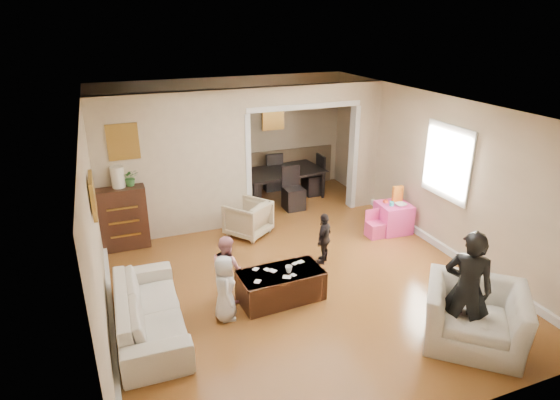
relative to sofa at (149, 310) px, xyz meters
name	(u,v)px	position (x,y,z in m)	size (l,w,h in m)	color
floor	(284,264)	(2.25, 0.97, -0.30)	(7.00, 7.00, 0.00)	#9C6328
partition_left	(175,166)	(0.87, 2.77, 1.00)	(2.75, 0.18, 2.60)	beige
partition_right	(364,146)	(4.72, 2.77, 1.00)	(0.55, 0.18, 2.60)	beige
partition_header	(304,94)	(3.35, 2.77, 2.13)	(2.22, 0.18, 0.35)	beige
window_pane	(448,162)	(4.98, 0.57, 1.25)	(0.03, 0.95, 1.10)	white
framed_art_partition	(123,142)	(0.05, 2.67, 1.55)	(0.45, 0.03, 0.55)	brown
framed_art_sofa_wall	(93,195)	(-0.46, 0.37, 1.50)	(0.03, 0.55, 0.40)	brown
framed_art_alcove	(273,116)	(3.35, 4.41, 1.40)	(0.45, 0.03, 0.55)	brown
sofa	(149,310)	(0.00, 0.00, 0.00)	(2.03, 0.79, 0.59)	silver
armchair_back	(248,218)	(2.03, 2.24, 0.03)	(0.69, 0.71, 0.65)	tan
armchair_front	(474,316)	(3.68, -1.69, 0.08)	(1.15, 1.01, 0.75)	silver
dresser	(123,217)	(-0.11, 2.59, 0.25)	(0.80, 0.45, 1.10)	#361B10
table_lamp	(118,177)	(-0.11, 2.59, 0.98)	(0.22, 0.22, 0.36)	beige
potted_plant	(130,178)	(0.09, 2.59, 0.95)	(0.26, 0.23, 0.29)	#3B7534
coffee_table	(281,285)	(1.82, 0.05, -0.08)	(1.18, 0.59, 0.44)	#3C2113
coffee_cup	(289,269)	(1.92, 0.00, 0.19)	(0.10, 0.10, 0.10)	silver
play_table	(393,217)	(4.61, 1.40, -0.02)	(0.57, 0.57, 0.55)	#FF43A7
cereal_box	(398,194)	(4.73, 1.50, 0.40)	(0.20, 0.07, 0.30)	yellow
cyan_cup	(392,204)	(4.51, 1.35, 0.29)	(0.08, 0.08, 0.08)	#27C3B5
toy_block	(385,201)	(4.49, 1.52, 0.27)	(0.08, 0.06, 0.05)	red
play_bowl	(401,205)	(4.66, 1.28, 0.27)	(0.20, 0.20, 0.05)	white
dining_table	(282,185)	(3.30, 3.72, 0.02)	(1.82, 1.02, 0.64)	black
adult_person	(467,290)	(3.52, -1.66, 0.47)	(0.56, 0.37, 1.54)	black
child_kneel_a	(225,288)	(0.97, -0.10, 0.17)	(0.45, 0.29, 0.92)	silver
child_kneel_b	(227,268)	(1.12, 0.35, 0.19)	(0.48, 0.37, 0.98)	pink
child_toddler	(324,238)	(2.87, 0.80, 0.14)	(0.51, 0.21, 0.87)	black
craft_papers	(278,271)	(1.79, 0.07, 0.15)	(0.88, 0.48, 0.00)	white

